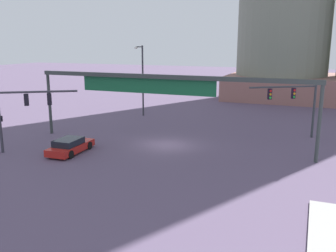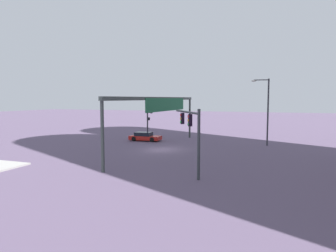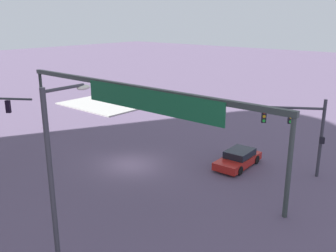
# 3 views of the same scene
# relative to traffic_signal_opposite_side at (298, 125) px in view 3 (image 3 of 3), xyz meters

# --- Properties ---
(ground_plane) EXTENTS (213.05, 213.05, 0.00)m
(ground_plane) POSITION_rel_traffic_signal_opposite_side_xyz_m (10.05, 5.99, -3.68)
(ground_plane) COLOR #5A4B65
(sidewalk_corner) EXTENTS (10.32, 10.93, 0.15)m
(sidewalk_corner) POSITION_rel_traffic_signal_opposite_side_xyz_m (26.92, -7.33, -3.60)
(sidewalk_corner) COLOR #A3A09B
(sidewalk_corner) RESTS_ON ground
(traffic_signal_opposite_side) EXTENTS (5.50, 3.46, 5.45)m
(traffic_signal_opposite_side) POSITION_rel_traffic_signal_opposite_side_xyz_m (0.00, 0.00, 0.00)
(traffic_signal_opposite_side) COLOR #373640
(traffic_signal_opposite_side) RESTS_ON ground
(streetlamp_curved_arm) EXTENTS (0.35, 2.19, 8.32)m
(streetlamp_curved_arm) POSITION_rel_traffic_signal_opposite_side_xyz_m (2.48, 17.01, 1.10)
(streetlamp_curved_arm) COLOR #35363D
(streetlamp_curved_arm) RESTS_ON ground
(overhead_sign_gantry) EXTENTS (24.37, 0.43, 6.05)m
(overhead_sign_gantry) POSITION_rel_traffic_signal_opposite_side_xyz_m (9.52, 5.86, 1.50)
(overhead_sign_gantry) COLOR #343D3B
(overhead_sign_gantry) RESTS_ON ground
(sedan_car_approaching) EXTENTS (2.09, 4.39, 1.21)m
(sedan_car_approaching) POSITION_rel_traffic_signal_opposite_side_xyz_m (3.79, 1.03, -3.10)
(sedan_car_approaching) COLOR red
(sedan_car_approaching) RESTS_ON ground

